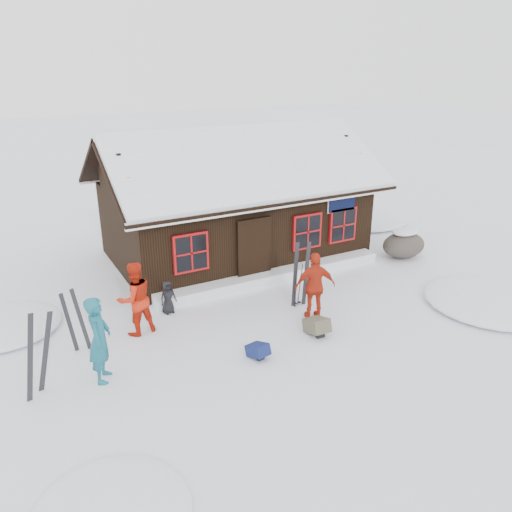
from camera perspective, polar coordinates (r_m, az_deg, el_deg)
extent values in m
plane|color=white|center=(12.99, 1.44, -7.73)|extent=(120.00, 120.00, 0.00)
cube|color=black|center=(17.24, -2.57, 4.19)|extent=(8.00, 5.00, 2.50)
cube|color=black|center=(15.46, -0.22, 10.25)|extent=(8.90, 3.14, 1.88)
cube|color=black|center=(18.07, -4.80, 11.76)|extent=(8.90, 3.14, 1.88)
cube|color=white|center=(15.44, -0.23, 10.76)|extent=(8.72, 3.07, 1.86)
cube|color=white|center=(18.05, -4.81, 12.20)|extent=(8.72, 3.07, 1.86)
cube|color=white|center=(16.62, -2.74, 14.03)|extent=(8.81, 0.22, 0.14)
cube|color=silver|center=(14.41, 2.60, 5.87)|extent=(8.90, 0.10, 0.20)
cube|color=black|center=(14.91, -0.26, 0.45)|extent=(1.00, 0.10, 2.00)
cube|color=black|center=(16.24, 9.81, 6.13)|extent=(1.00, 0.06, 0.60)
cube|color=maroon|center=(14.00, -7.45, 0.38)|extent=(1.04, 0.10, 1.14)
cube|color=black|center=(13.96, -7.39, 0.33)|extent=(0.90, 0.04, 1.00)
cube|color=maroon|center=(15.73, 5.85, 2.80)|extent=(1.04, 0.10, 1.14)
cube|color=black|center=(15.70, 5.93, 2.76)|extent=(0.90, 0.04, 1.00)
cube|color=maroon|center=(16.54, 9.87, 3.51)|extent=(1.04, 0.10, 1.14)
cube|color=black|center=(16.51, 9.96, 3.47)|extent=(0.90, 0.04, 1.00)
cube|color=white|center=(15.34, 2.07, -2.29)|extent=(7.60, 0.60, 0.35)
ellipsoid|color=white|center=(14.26, -26.81, -7.41)|extent=(2.80, 2.80, 0.34)
ellipsoid|color=white|center=(15.45, 25.17, -4.96)|extent=(3.60, 3.60, 0.43)
ellipsoid|color=white|center=(21.88, 11.75, 4.03)|extent=(4.00, 4.00, 0.48)
imported|color=#175C6D|center=(10.90, -17.45, -9.09)|extent=(0.69, 0.82, 1.92)
imported|color=red|center=(12.49, -13.65, -4.77)|extent=(1.02, 0.86, 1.88)
imported|color=#B52812|center=(12.94, 6.75, -3.45)|extent=(1.16, 0.76, 1.83)
imported|color=black|center=(13.52, -10.03, -4.64)|extent=(0.49, 0.36, 0.93)
ellipsoid|color=#4E473F|center=(17.91, 16.51, 1.21)|extent=(1.57, 1.18, 0.86)
ellipsoid|color=white|center=(17.79, 16.64, 2.34)|extent=(0.99, 0.71, 0.22)
cube|color=black|center=(10.94, -24.41, -10.56)|extent=(0.42, 0.33, 1.81)
cube|color=black|center=(11.01, -22.93, -10.09)|extent=(0.51, 0.14, 1.81)
cube|color=black|center=(12.17, -20.55, -7.24)|extent=(0.28, 0.17, 1.62)
cube|color=black|center=(12.23, -19.36, -6.93)|extent=(0.31, 0.11, 1.62)
cube|color=black|center=(13.57, 4.50, -2.25)|extent=(0.20, 0.07, 1.90)
cube|color=black|center=(13.66, 5.75, -2.13)|extent=(0.18, 0.12, 1.90)
cylinder|color=black|center=(13.66, 4.57, -3.47)|extent=(0.09, 0.11, 1.27)
cylinder|color=black|center=(13.73, 5.05, -3.36)|extent=(0.09, 0.11, 1.27)
cube|color=#121D50|center=(11.54, 0.21, -10.97)|extent=(0.45, 0.55, 0.27)
cube|color=#504B39|center=(12.52, 6.94, -8.21)|extent=(0.49, 0.64, 0.33)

